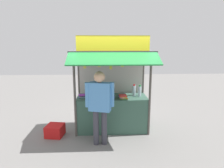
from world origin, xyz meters
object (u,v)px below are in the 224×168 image
plastic_crate (55,130)px  magazine_stack_far_right (123,97)px  magazine_stack_right (96,97)px  water_bottle_back_right (134,90)px  water_bottle_mid_left (103,91)px  vendor_person (100,102)px  banana_bunch_rightmost (99,64)px  banana_bunch_inner_right (122,64)px  magazine_stack_back_left (83,96)px  banana_bunch_leftmost (85,66)px  magazine_stack_front_left (111,96)px  banana_bunch_inner_left (111,66)px  water_bottle_left (140,91)px

plastic_crate → magazine_stack_far_right: bearing=5.6°
magazine_stack_right → water_bottle_back_right: bearing=13.0°
water_bottle_mid_left → vendor_person: 1.08m
magazine_stack_right → banana_bunch_rightmost: banana_bunch_rightmost is taller
water_bottle_back_right → banana_bunch_rightmost: banana_bunch_rightmost is taller
banana_bunch_inner_right → water_bottle_back_right: bearing=57.1°
magazine_stack_back_left → water_bottle_mid_left: bearing=22.8°
magazine_stack_right → banana_bunch_leftmost: bearing=-121.8°
banana_bunch_rightmost → banana_bunch_leftmost: bearing=179.7°
water_bottle_back_right → magazine_stack_front_left: 0.70m
magazine_stack_far_right → banana_bunch_leftmost: bearing=-161.9°
water_bottle_back_right → magazine_stack_right: 1.09m
magazine_stack_front_left → banana_bunch_inner_left: bearing=-91.2°
water_bottle_left → vendor_person: size_ratio=0.18×
magazine_stack_right → magazine_stack_far_right: (0.72, -0.05, 0.02)m
magazine_stack_front_left → magazine_stack_far_right: bearing=-16.2°
magazine_stack_front_left → magazine_stack_right: (-0.40, -0.04, -0.02)m
banana_bunch_leftmost → banana_bunch_inner_left: 0.61m
magazine_stack_right → banana_bunch_inner_left: (0.39, -0.36, 0.87)m
water_bottle_back_right → water_bottle_left: bearing=-32.8°
magazine_stack_front_left → banana_bunch_inner_left: size_ratio=0.91×
banana_bunch_rightmost → plastic_crate: banana_bunch_rightmost is taller
banana_bunch_inner_left → banana_bunch_inner_right: bearing=-0.4°
water_bottle_left → banana_bunch_inner_right: bearing=-135.9°
water_bottle_mid_left → magazine_stack_right: bearing=-118.9°
banana_bunch_leftmost → vendor_person: 0.92m
water_bottle_left → magazine_stack_back_left: bearing=-179.6°
banana_bunch_rightmost → magazine_stack_far_right: bearing=27.0°
banana_bunch_leftmost → vendor_person: (0.35, -0.34, -0.78)m
banana_bunch_leftmost → banana_bunch_inner_left: (0.61, 0.00, -0.01)m
water_bottle_mid_left → banana_bunch_leftmost: size_ratio=0.82×
water_bottle_back_right → magazine_stack_back_left: 1.41m
water_bottle_mid_left → magazine_stack_back_left: bearing=-157.2°
banana_bunch_inner_left → vendor_person: (-0.26, -0.34, -0.77)m
vendor_person → plastic_crate: size_ratio=4.17×
magazine_stack_right → banana_bunch_inner_right: 1.19m
water_bottle_left → plastic_crate: size_ratio=0.74×
water_bottle_left → magazine_stack_back_left: size_ratio=1.12×
water_bottle_left → magazine_stack_back_left: 1.55m
magazine_stack_right → banana_bunch_leftmost: size_ratio=0.93×
banana_bunch_inner_left → water_bottle_back_right: bearing=42.1°
water_bottle_left → magazine_stack_far_right: (-0.47, -0.20, -0.10)m
water_bottle_mid_left → vendor_person: size_ratio=0.13×
magazine_stack_far_right → magazine_stack_right: bearing=176.0°
magazine_stack_far_right → banana_bunch_leftmost: 1.31m
banana_bunch_rightmost → banana_bunch_inner_right: 0.55m
magazine_stack_back_left → banana_bunch_leftmost: size_ratio=0.98×
banana_bunch_inner_right → magazine_stack_far_right: bearing=79.1°
water_bottle_back_right → plastic_crate: water_bottle_back_right is taller
banana_bunch_rightmost → banana_bunch_inner_right: bearing=0.0°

